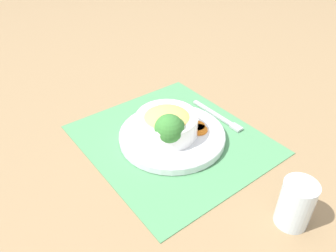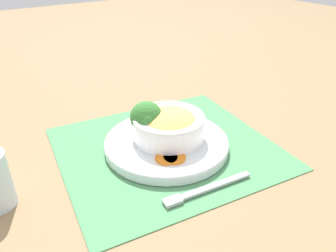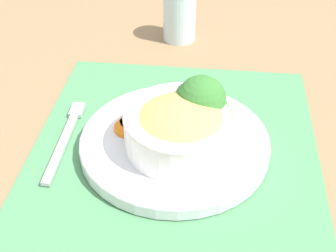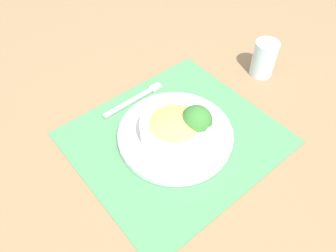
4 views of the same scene
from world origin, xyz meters
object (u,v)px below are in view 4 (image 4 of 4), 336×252
at_px(broccoli_floret, 196,121).
at_px(fork, 139,97).
at_px(bowl, 175,128).
at_px(water_glass, 263,60).

height_order(broccoli_floret, fork, broccoli_floret).
distance_m(bowl, broccoli_floret, 0.05).
distance_m(broccoli_floret, water_glass, 0.32).
distance_m(bowl, fork, 0.18).
relative_size(bowl, water_glass, 1.55).
xyz_separation_m(bowl, broccoli_floret, (0.03, 0.04, 0.02)).
bearing_deg(fork, water_glass, 66.63).
distance_m(bowl, water_glass, 0.35).
height_order(water_glass, fork, water_glass).
bearing_deg(broccoli_floret, fork, 177.73).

